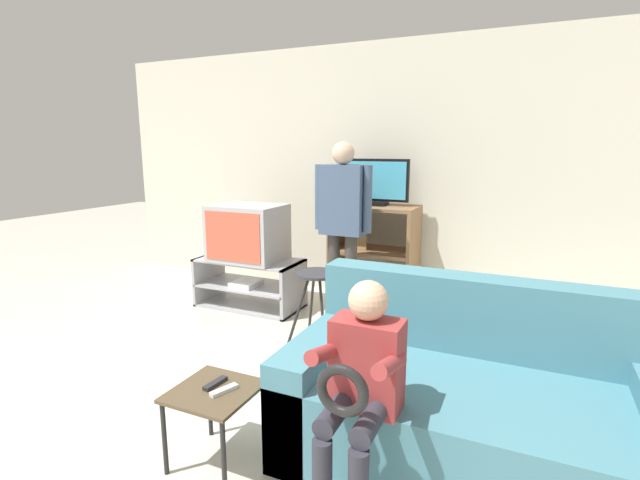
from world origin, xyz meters
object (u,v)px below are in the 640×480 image
(media_shelf, at_px, (374,255))
(snack_table, at_px, (215,400))
(folding_stool, at_px, (317,288))
(person_seated_child, at_px, (360,382))
(television_flat, at_px, (375,183))
(remote_control_white, at_px, (224,390))
(remote_control_black, at_px, (215,383))
(person_standing_adult, at_px, (343,215))
(couch, at_px, (471,407))
(tv_stand, at_px, (250,283))
(television_main, at_px, (248,233))

(media_shelf, xyz_separation_m, snack_table, (0.04, -2.64, -0.17))
(folding_stool, relative_size, person_seated_child, 0.62)
(television_flat, bearing_deg, person_seated_child, -73.05)
(media_shelf, height_order, remote_control_white, media_shelf)
(remote_control_black, bearing_deg, person_standing_adult, 99.95)
(snack_table, relative_size, remote_control_white, 2.78)
(couch, bearing_deg, tv_stand, 146.38)
(remote_control_black, relative_size, person_seated_child, 0.14)
(television_main, distance_m, remote_control_black, 2.34)
(television_flat, relative_size, person_standing_adult, 0.41)
(tv_stand, relative_size, remote_control_white, 7.18)
(television_flat, height_order, remote_control_black, television_flat)
(television_main, bearing_deg, remote_control_white, -59.69)
(folding_stool, xyz_separation_m, remote_control_white, (0.16, -1.41, -0.10))
(couch, relative_size, person_seated_child, 1.75)
(media_shelf, distance_m, snack_table, 2.64)
(media_shelf, xyz_separation_m, folding_stool, (-0.06, -1.23, -0.01))
(television_main, distance_m, person_seated_child, 2.82)
(tv_stand, distance_m, television_flat, 1.59)
(tv_stand, height_order, snack_table, tv_stand)
(remote_control_black, height_order, remote_control_white, same)
(tv_stand, relative_size, media_shelf, 1.02)
(media_shelf, height_order, couch, media_shelf)
(folding_stool, xyz_separation_m, person_seated_child, (0.86, -1.42, 0.11))
(tv_stand, relative_size, television_flat, 1.55)
(television_main, relative_size, folding_stool, 1.07)
(folding_stool, height_order, snack_table, folding_stool)
(media_shelf, distance_m, folding_stool, 1.23)
(remote_control_black, xyz_separation_m, remote_control_white, (0.08, -0.04, 0.00))
(television_flat, bearing_deg, folding_stool, -92.13)
(snack_table, bearing_deg, person_seated_child, -0.46)
(person_standing_adult, bearing_deg, remote_control_white, -84.02)
(media_shelf, bearing_deg, television_flat, 115.14)
(tv_stand, xyz_separation_m, remote_control_white, (1.21, -2.07, 0.17))
(tv_stand, height_order, remote_control_black, tv_stand)
(folding_stool, bearing_deg, television_flat, 87.87)
(couch, distance_m, person_seated_child, 0.74)
(remote_control_black, distance_m, couch, 1.28)
(media_shelf, height_order, folding_stool, media_shelf)
(television_main, bearing_deg, person_seated_child, -47.36)
(person_standing_adult, bearing_deg, couch, -49.47)
(remote_control_white, distance_m, person_standing_adult, 2.16)
(tv_stand, distance_m, person_standing_adult, 1.24)
(television_main, xyz_separation_m, person_standing_adult, (0.99, 0.01, 0.23))
(couch, bearing_deg, television_main, 146.48)
(snack_table, distance_m, person_seated_child, 0.81)
(television_main, relative_size, remote_control_white, 4.72)
(person_standing_adult, xyz_separation_m, person_seated_child, (0.92, -2.08, -0.37))
(couch, relative_size, person_standing_adult, 1.11)
(tv_stand, xyz_separation_m, television_main, (0.00, -0.01, 0.52))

